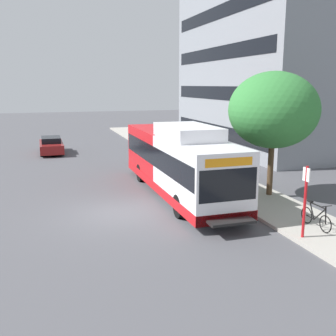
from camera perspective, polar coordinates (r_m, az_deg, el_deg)
name	(u,v)px	position (r m, az deg, el deg)	size (l,w,h in m)	color
ground_plane	(92,175)	(25.33, -10.79, -0.95)	(120.00, 120.00, 0.00)	#4C4C51
sidewalk_curb	(208,173)	(25.21, 5.77, -0.69)	(3.00, 56.00, 0.14)	#A8A399
transit_bus	(178,161)	(20.15, 1.41, 0.94)	(2.58, 12.25, 3.65)	white
bus_stop_sign_pole	(305,196)	(14.87, 18.97, -3.85)	(0.10, 0.36, 2.60)	red
bicycle_parked	(316,217)	(16.30, 20.33, -6.59)	(0.52, 1.76, 1.02)	black
street_tree_near_stop	(273,110)	(19.90, 14.80, 7.97)	(4.30, 4.30, 6.00)	#4C3823
parked_car_far_lane	(51,145)	(33.93, -16.29, 3.13)	(1.80, 4.50, 1.33)	maroon
lattice_comm_tower	(233,62)	(53.87, 9.29, 14.62)	(1.10, 1.10, 25.25)	#B7B7BC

